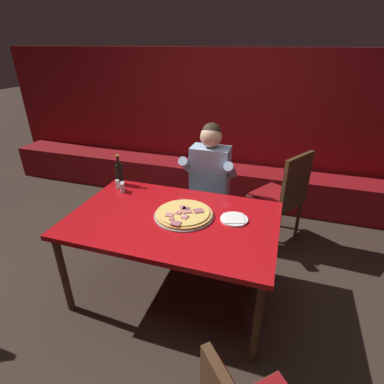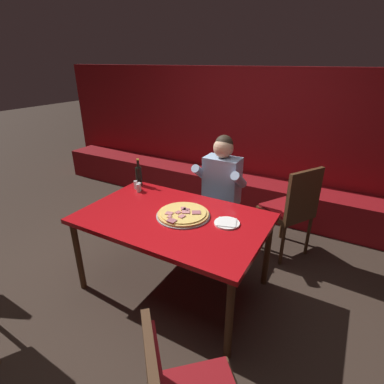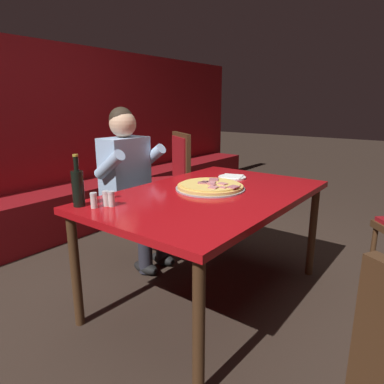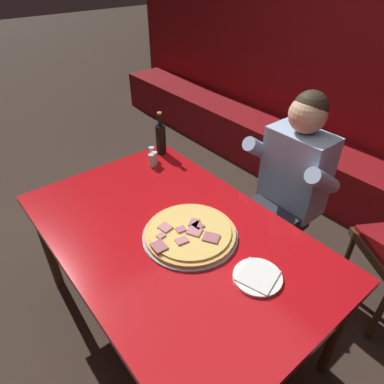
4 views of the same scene
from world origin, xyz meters
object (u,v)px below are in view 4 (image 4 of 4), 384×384
at_px(plate_white_paper, 258,277).
at_px(shaker_black_pepper, 155,159).
at_px(pizza, 190,233).
at_px(shaker_red_pepper_flakes, 152,161).
at_px(shaker_parmesan, 152,154).
at_px(beer_bottle, 161,138).
at_px(main_dining_table, 173,242).
at_px(diner_seated_blue_shirt, 285,186).

height_order(plate_white_paper, shaker_black_pepper, shaker_black_pepper).
bearing_deg(plate_white_paper, pizza, -171.18).
bearing_deg(shaker_red_pepper_flakes, shaker_parmesan, 145.04).
height_order(pizza, shaker_black_pepper, shaker_black_pepper).
bearing_deg(plate_white_paper, beer_bottle, 165.05).
xyz_separation_m(plate_white_paper, beer_bottle, (-1.15, 0.31, 0.10)).
bearing_deg(main_dining_table, shaker_parmesan, 153.98).
bearing_deg(diner_seated_blue_shirt, plate_white_paper, -60.30).
height_order(shaker_black_pepper, diner_seated_blue_shirt, diner_seated_blue_shirt).
distance_m(shaker_red_pepper_flakes, diner_seated_blue_shirt, 0.84).
bearing_deg(shaker_red_pepper_flakes, plate_white_paper, -8.59).
bearing_deg(plate_white_paper, main_dining_table, -166.31).
bearing_deg(diner_seated_blue_shirt, shaker_black_pepper, -143.17).
bearing_deg(diner_seated_blue_shirt, shaker_parmesan, -146.94).
height_order(shaker_parmesan, shaker_red_pepper_flakes, same).
distance_m(plate_white_paper, shaker_parmesan, 1.14).
xyz_separation_m(pizza, shaker_black_pepper, (-0.67, 0.25, 0.02)).
relative_size(main_dining_table, pizza, 3.42).
xyz_separation_m(pizza, beer_bottle, (-0.76, 0.37, 0.09)).
distance_m(main_dining_table, beer_bottle, 0.83).
height_order(shaker_parmesan, shaker_black_pepper, same).
bearing_deg(shaker_black_pepper, plate_white_paper, -10.19).
xyz_separation_m(pizza, diner_seated_blue_shirt, (-0.01, 0.74, -0.06)).
relative_size(pizza, shaker_red_pepper_flakes, 5.40).
xyz_separation_m(main_dining_table, diner_seated_blue_shirt, (0.07, 0.80, 0.03)).
distance_m(pizza, shaker_red_pepper_flakes, 0.69).
relative_size(beer_bottle, shaker_red_pepper_flakes, 3.40).
bearing_deg(beer_bottle, diner_seated_blue_shirt, 26.63).
relative_size(beer_bottle, shaker_parmesan, 3.40).
distance_m(plate_white_paper, shaker_red_pepper_flakes, 1.05).
xyz_separation_m(main_dining_table, shaker_parmesan, (-0.66, 0.32, 0.10)).
height_order(shaker_red_pepper_flakes, diner_seated_blue_shirt, diner_seated_blue_shirt).
relative_size(plate_white_paper, shaker_parmesan, 2.44).
xyz_separation_m(pizza, shaker_parmesan, (-0.74, 0.27, 0.02)).
distance_m(shaker_parmesan, shaker_red_pepper_flakes, 0.09).
height_order(beer_bottle, diner_seated_blue_shirt, diner_seated_blue_shirt).
bearing_deg(shaker_red_pepper_flakes, main_dining_table, -24.71).
relative_size(pizza, shaker_parmesan, 5.40).
relative_size(main_dining_table, beer_bottle, 5.44).
xyz_separation_m(pizza, plate_white_paper, (0.38, 0.06, -0.01)).
relative_size(shaker_parmesan, shaker_red_pepper_flakes, 1.00).
height_order(plate_white_paper, beer_bottle, beer_bottle).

